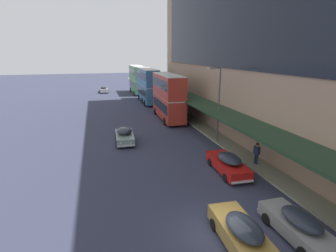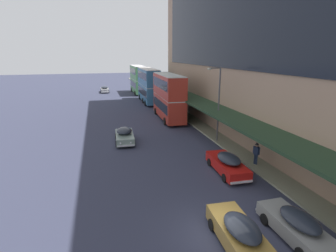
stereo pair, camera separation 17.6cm
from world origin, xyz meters
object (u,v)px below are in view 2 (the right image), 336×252
transit_bus_kerbside_rear (138,79)px  transit_bus_kerbside_front (168,95)px  sedan_lead_near (105,89)px  sedan_oncoming_front (240,234)px  sedan_far_back (124,135)px  sedan_trailing_near (227,163)px  transit_bus_kerbside_far (148,84)px  sedan_oncoming_rear (296,226)px  pedestrian_at_kerb (256,153)px  street_lamp (218,100)px

transit_bus_kerbside_rear → transit_bus_kerbside_front: bearing=-89.4°
transit_bus_kerbside_front → sedan_lead_near: 31.17m
transit_bus_kerbside_rear → sedan_oncoming_front: (-3.17, -52.23, -2.70)m
sedan_oncoming_front → sedan_far_back: (-3.73, 17.31, 0.00)m
sedan_trailing_near → sedan_far_back: 11.93m
sedan_oncoming_front → sedan_trailing_near: size_ratio=0.97×
transit_bus_kerbside_front → transit_bus_kerbside_far: (-0.16, 14.07, 0.01)m
transit_bus_kerbside_rear → sedan_lead_near: (-7.66, 3.70, -2.72)m
transit_bus_kerbside_far → sedan_oncoming_rear: size_ratio=2.38×
transit_bus_kerbside_far → sedan_oncoming_rear: (-0.21, -40.20, -2.69)m
transit_bus_kerbside_rear → sedan_oncoming_front: bearing=-93.5°
transit_bus_kerbside_rear → sedan_oncoming_rear: (-0.09, -52.44, -2.69)m
sedan_oncoming_rear → sedan_far_back: size_ratio=1.02×
transit_bus_kerbside_rear → transit_bus_kerbside_far: size_ratio=0.90×
transit_bus_kerbside_rear → sedan_trailing_near: (0.18, -44.53, -2.67)m
sedan_trailing_near → pedestrian_at_kerb: (2.93, 0.60, 0.39)m
sedan_trailing_near → sedan_oncoming_rear: (-0.26, -7.92, -0.03)m
transit_bus_kerbside_rear → transit_bus_kerbside_far: bearing=-89.4°
sedan_lead_near → sedan_far_back: sedan_far_back is taller
transit_bus_kerbside_front → sedan_far_back: bearing=-129.8°
sedan_lead_near → sedan_trailing_near: bearing=-80.8°
transit_bus_kerbside_far → pedestrian_at_kerb: 31.91m
transit_bus_kerbside_rear → sedan_lead_near: bearing=154.2°
sedan_oncoming_rear → pedestrian_at_kerb: (3.20, 8.51, 0.42)m
sedan_oncoming_front → street_lamp: 16.25m
transit_bus_kerbside_rear → street_lamp: bearing=-86.3°
sedan_trailing_near → sedan_oncoming_rear: sedan_trailing_near is taller
transit_bus_kerbside_far → sedan_oncoming_rear: 40.29m
pedestrian_at_kerb → sedan_far_back: bearing=138.1°
transit_bus_kerbside_far → sedan_trailing_near: (0.06, -32.28, -2.66)m
sedan_oncoming_front → sedan_lead_near: size_ratio=1.07×
transit_bus_kerbside_far → street_lamp: bearing=-84.7°
transit_bus_kerbside_far → sedan_lead_near: bearing=116.0°
transit_bus_kerbside_front → sedan_oncoming_front: bearing=-97.6°
sedan_lead_near → sedan_oncoming_rear: size_ratio=1.00×
street_lamp → transit_bus_kerbside_far: bearing=95.3°
sedan_oncoming_rear → pedestrian_at_kerb: bearing=69.4°
sedan_lead_near → transit_bus_kerbside_far: bearing=-64.0°
transit_bus_kerbside_far → sedan_oncoming_rear: bearing=-90.3°
sedan_far_back → transit_bus_kerbside_rear: bearing=78.8°
sedan_trailing_near → pedestrian_at_kerb: pedestrian_at_kerb is taller
sedan_lead_near → street_lamp: size_ratio=0.60×
transit_bus_kerbside_front → sedan_far_back: (-7.19, -8.62, -2.68)m
sedan_trailing_near → sedan_lead_near: (-7.84, 48.23, -0.05)m
transit_bus_kerbside_rear → sedan_far_back: (-6.91, -34.93, -2.69)m
transit_bus_kerbside_rear → pedestrian_at_kerb: (3.11, -43.93, -2.27)m
sedan_oncoming_rear → transit_bus_kerbside_far: bearing=89.7°
transit_bus_kerbside_rear → sedan_far_back: 35.70m
sedan_lead_near → pedestrian_at_kerb: (10.77, -47.63, 0.45)m
sedan_oncoming_front → pedestrian_at_kerb: pedestrian_at_kerb is taller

